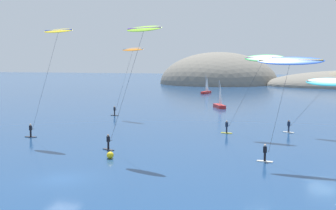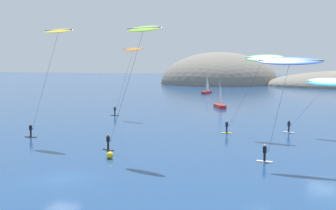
{
  "view_description": "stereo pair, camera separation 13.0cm",
  "coord_description": "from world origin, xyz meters",
  "px_view_note": "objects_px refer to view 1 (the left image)",
  "views": [
    {
      "loc": [
        18.33,
        -29.1,
        9.47
      ],
      "look_at": [
        1.99,
        22.02,
        3.97
      ],
      "focal_mm": 45.0,
      "sensor_mm": 36.0,
      "label": 1
    },
    {
      "loc": [
        18.45,
        -29.06,
        9.47
      ],
      "look_at": [
        1.99,
        22.02,
        3.97
      ],
      "focal_mm": 45.0,
      "sensor_mm": 36.0,
      "label": 2
    }
  ],
  "objects_px": {
    "sailboat_far": "(206,91)",
    "kitesurfer_green": "(261,63)",
    "sailboat_near": "(219,105)",
    "kitesurfer_yellow": "(55,41)",
    "kitesurfer_cyan": "(327,85)",
    "kitesurfer_blue": "(288,68)",
    "marker_buoy": "(110,155)",
    "kitesurfer_lime": "(140,41)",
    "kitesurfer_orange": "(131,56)"
  },
  "relations": [
    {
      "from": "sailboat_near",
      "to": "sailboat_far",
      "type": "bearing_deg",
      "value": 106.67
    },
    {
      "from": "kitesurfer_orange",
      "to": "kitesurfer_cyan",
      "type": "height_order",
      "value": "kitesurfer_orange"
    },
    {
      "from": "kitesurfer_green",
      "to": "kitesurfer_blue",
      "type": "bearing_deg",
      "value": -75.21
    },
    {
      "from": "kitesurfer_lime",
      "to": "kitesurfer_blue",
      "type": "xyz_separation_m",
      "value": [
        14.12,
        1.06,
        -2.57
      ]
    },
    {
      "from": "kitesurfer_green",
      "to": "kitesurfer_orange",
      "type": "relative_size",
      "value": 0.88
    },
    {
      "from": "kitesurfer_green",
      "to": "kitesurfer_orange",
      "type": "bearing_deg",
      "value": 152.46
    },
    {
      "from": "sailboat_near",
      "to": "kitesurfer_yellow",
      "type": "bearing_deg",
      "value": -105.31
    },
    {
      "from": "kitesurfer_lime",
      "to": "kitesurfer_cyan",
      "type": "bearing_deg",
      "value": 43.85
    },
    {
      "from": "sailboat_far",
      "to": "kitesurfer_lime",
      "type": "xyz_separation_m",
      "value": [
        12.19,
        -84.34,
        10.86
      ]
    },
    {
      "from": "kitesurfer_yellow",
      "to": "marker_buoy",
      "type": "bearing_deg",
      "value": -33.64
    },
    {
      "from": "sailboat_near",
      "to": "kitesurfer_orange",
      "type": "relative_size",
      "value": 0.48
    },
    {
      "from": "sailboat_far",
      "to": "kitesurfer_blue",
      "type": "xyz_separation_m",
      "value": [
        26.31,
        -83.28,
        8.3
      ]
    },
    {
      "from": "kitesurfer_green",
      "to": "sailboat_far",
      "type": "bearing_deg",
      "value": 108.08
    },
    {
      "from": "sailboat_far",
      "to": "kitesurfer_green",
      "type": "relative_size",
      "value": 0.57
    },
    {
      "from": "kitesurfer_green",
      "to": "kitesurfer_yellow",
      "type": "distance_m",
      "value": 25.37
    },
    {
      "from": "kitesurfer_lime",
      "to": "kitesurfer_green",
      "type": "bearing_deg",
      "value": 55.48
    },
    {
      "from": "sailboat_far",
      "to": "kitesurfer_lime",
      "type": "relative_size",
      "value": 0.46
    },
    {
      "from": "kitesurfer_green",
      "to": "kitesurfer_cyan",
      "type": "relative_size",
      "value": 1.21
    },
    {
      "from": "sailboat_far",
      "to": "kitesurfer_lime",
      "type": "bearing_deg",
      "value": -81.77
    },
    {
      "from": "kitesurfer_yellow",
      "to": "kitesurfer_lime",
      "type": "distance_m",
      "value": 13.39
    },
    {
      "from": "sailboat_near",
      "to": "marker_buoy",
      "type": "xyz_separation_m",
      "value": [
        -1.42,
        -49.02,
        -0.29
      ]
    },
    {
      "from": "sailboat_far",
      "to": "kitesurfer_orange",
      "type": "bearing_deg",
      "value": -90.07
    },
    {
      "from": "kitesurfer_cyan",
      "to": "marker_buoy",
      "type": "relative_size",
      "value": 12.42
    },
    {
      "from": "kitesurfer_cyan",
      "to": "kitesurfer_blue",
      "type": "height_order",
      "value": "kitesurfer_blue"
    },
    {
      "from": "sailboat_far",
      "to": "kitesurfer_blue",
      "type": "distance_m",
      "value": 87.73
    },
    {
      "from": "kitesurfer_cyan",
      "to": "marker_buoy",
      "type": "distance_m",
      "value": 29.3
    },
    {
      "from": "kitesurfer_yellow",
      "to": "kitesurfer_cyan",
      "type": "bearing_deg",
      "value": 22.79
    },
    {
      "from": "sailboat_near",
      "to": "kitesurfer_lime",
      "type": "xyz_separation_m",
      "value": [
        0.99,
        -46.91,
        10.86
      ]
    },
    {
      "from": "sailboat_far",
      "to": "kitesurfer_cyan",
      "type": "xyz_separation_m",
      "value": [
        30.54,
        -66.72,
        5.93
      ]
    },
    {
      "from": "kitesurfer_orange",
      "to": "kitesurfer_cyan",
      "type": "distance_m",
      "value": 32.24
    },
    {
      "from": "sailboat_near",
      "to": "marker_buoy",
      "type": "bearing_deg",
      "value": -91.66
    },
    {
      "from": "kitesurfer_cyan",
      "to": "marker_buoy",
      "type": "xyz_separation_m",
      "value": [
        -20.75,
        -19.73,
        -6.22
      ]
    },
    {
      "from": "kitesurfer_cyan",
      "to": "kitesurfer_lime",
      "type": "distance_m",
      "value": 25.91
    },
    {
      "from": "kitesurfer_yellow",
      "to": "kitesurfer_orange",
      "type": "relative_size",
      "value": 1.13
    },
    {
      "from": "sailboat_near",
      "to": "kitesurfer_lime",
      "type": "distance_m",
      "value": 48.16
    },
    {
      "from": "kitesurfer_yellow",
      "to": "kitesurfer_cyan",
      "type": "distance_m",
      "value": 33.93
    },
    {
      "from": "kitesurfer_cyan",
      "to": "kitesurfer_blue",
      "type": "bearing_deg",
      "value": -104.31
    },
    {
      "from": "sailboat_near",
      "to": "kitesurfer_yellow",
      "type": "relative_size",
      "value": 0.42
    },
    {
      "from": "sailboat_far",
      "to": "kitesurfer_green",
      "type": "bearing_deg",
      "value": -71.92
    },
    {
      "from": "kitesurfer_blue",
      "to": "marker_buoy",
      "type": "bearing_deg",
      "value": -169.14
    },
    {
      "from": "kitesurfer_green",
      "to": "kitesurfer_cyan",
      "type": "height_order",
      "value": "kitesurfer_green"
    },
    {
      "from": "sailboat_far",
      "to": "marker_buoy",
      "type": "relative_size",
      "value": 8.53
    },
    {
      "from": "kitesurfer_green",
      "to": "kitesurfer_lime",
      "type": "distance_m",
      "value": 18.49
    },
    {
      "from": "kitesurfer_cyan",
      "to": "kitesurfer_lime",
      "type": "height_order",
      "value": "kitesurfer_lime"
    },
    {
      "from": "sailboat_far",
      "to": "marker_buoy",
      "type": "height_order",
      "value": "sailboat_far"
    },
    {
      "from": "sailboat_near",
      "to": "kitesurfer_green",
      "type": "xyz_separation_m",
      "value": [
        11.39,
        -31.78,
        8.66
      ]
    },
    {
      "from": "kitesurfer_yellow",
      "to": "kitesurfer_orange",
      "type": "xyz_separation_m",
      "value": [
        0.29,
        22.31,
        -1.38
      ]
    },
    {
      "from": "kitesurfer_orange",
      "to": "kitesurfer_blue",
      "type": "height_order",
      "value": "kitesurfer_orange"
    },
    {
      "from": "kitesurfer_yellow",
      "to": "kitesurfer_blue",
      "type": "height_order",
      "value": "kitesurfer_yellow"
    },
    {
      "from": "kitesurfer_cyan",
      "to": "kitesurfer_blue",
      "type": "relative_size",
      "value": 0.87
    }
  ]
}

